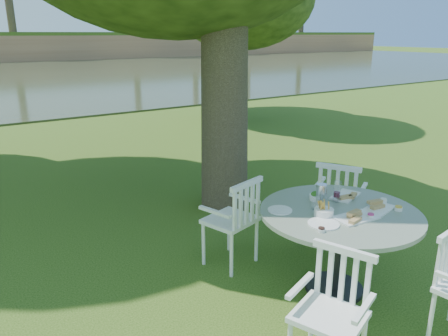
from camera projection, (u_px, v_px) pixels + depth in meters
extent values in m
plane|color=#223F0D|center=(233.00, 237.00, 5.42)|extent=(140.00, 140.00, 0.00)
cylinder|color=black|center=(334.00, 288.00, 4.31)|extent=(0.56, 0.56, 0.04)
cylinder|color=black|center=(337.00, 251.00, 4.19)|extent=(0.12, 0.12, 0.76)
cylinder|color=gray|center=(340.00, 213.00, 4.07)|extent=(1.50, 1.50, 0.04)
cylinder|color=white|center=(359.00, 218.00, 5.38)|extent=(0.04, 0.04, 0.50)
cylinder|color=white|center=(324.00, 211.00, 5.57)|extent=(0.04, 0.04, 0.50)
cylinder|color=white|center=(353.00, 230.00, 5.04)|extent=(0.04, 0.04, 0.50)
cylinder|color=white|center=(316.00, 223.00, 5.23)|extent=(0.04, 0.04, 0.50)
cube|color=white|center=(340.00, 199.00, 5.22)|extent=(0.66, 0.67, 0.04)
cube|color=white|center=(337.00, 187.00, 4.97)|extent=(0.29, 0.46, 0.51)
cylinder|color=white|center=(229.00, 231.00, 5.03)|extent=(0.04, 0.04, 0.49)
cylinder|color=white|center=(203.00, 244.00, 4.72)|extent=(0.04, 0.04, 0.49)
cylinder|color=white|center=(256.00, 241.00, 4.79)|extent=(0.04, 0.04, 0.49)
cylinder|color=white|center=(231.00, 255.00, 4.48)|extent=(0.04, 0.04, 0.49)
cube|color=white|center=(230.00, 220.00, 4.68)|extent=(0.61, 0.58, 0.04)
cube|color=white|center=(247.00, 205.00, 4.48)|extent=(0.49, 0.18, 0.50)
cylinder|color=white|center=(311.00, 323.00, 3.45)|extent=(0.04, 0.04, 0.47)
cube|color=white|center=(329.00, 317.00, 3.12)|extent=(0.58, 0.60, 0.04)
cube|color=white|center=(342.00, 277.00, 3.22)|extent=(0.21, 0.46, 0.48)
cylinder|color=white|center=(431.00, 317.00, 3.53)|extent=(0.04, 0.04, 0.46)
cube|color=white|center=(448.00, 256.00, 3.53)|extent=(0.47, 0.10, 0.47)
cube|color=white|center=(356.00, 218.00, 3.91)|extent=(0.41, 0.27, 0.01)
cube|color=white|center=(378.00, 209.00, 4.10)|extent=(0.39, 0.28, 0.01)
cube|color=white|center=(345.00, 196.00, 4.44)|extent=(0.41, 0.31, 0.01)
cylinder|color=white|center=(324.00, 224.00, 3.78)|extent=(0.28, 0.28, 0.01)
cylinder|color=white|center=(280.00, 210.00, 4.08)|extent=(0.23, 0.23, 0.01)
cylinder|color=white|center=(324.00, 212.00, 3.95)|extent=(0.18, 0.18, 0.07)
cylinder|color=white|center=(317.00, 197.00, 4.34)|extent=(0.16, 0.16, 0.05)
cylinder|color=silver|center=(321.00, 194.00, 4.21)|extent=(0.10, 0.10, 0.20)
cylinder|color=white|center=(337.00, 191.00, 4.28)|extent=(0.08, 0.08, 0.21)
cylinder|color=white|center=(316.00, 203.00, 4.09)|extent=(0.07, 0.07, 0.12)
cylinder|color=white|center=(318.00, 209.00, 3.97)|extent=(0.07, 0.07, 0.11)
cylinder|color=white|center=(371.00, 216.00, 3.92)|extent=(0.07, 0.07, 0.03)
cylinder|color=white|center=(398.00, 209.00, 4.08)|extent=(0.08, 0.08, 0.03)
cylinder|color=white|center=(383.00, 201.00, 4.27)|extent=(0.07, 0.07, 0.03)
cylinder|color=white|center=(321.00, 230.00, 3.64)|extent=(0.06, 0.06, 0.03)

